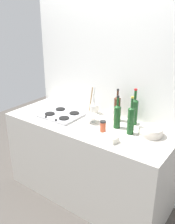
% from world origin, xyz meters
% --- Properties ---
extents(ground_plane, '(6.00, 6.00, 0.00)m').
position_xyz_m(ground_plane, '(0.00, 0.00, 0.00)').
color(ground_plane, '#47423D').
rests_on(ground_plane, ground).
extents(counter_block, '(1.80, 0.70, 0.90)m').
position_xyz_m(counter_block, '(0.00, 0.00, 0.45)').
color(counter_block, beige).
rests_on(counter_block, ground).
extents(backsplash_panel, '(1.90, 0.06, 2.36)m').
position_xyz_m(backsplash_panel, '(0.00, 0.38, 1.18)').
color(backsplash_panel, white).
rests_on(backsplash_panel, ground).
extents(stovetop_hob, '(0.41, 0.39, 0.04)m').
position_xyz_m(stovetop_hob, '(-0.34, -0.02, 0.91)').
color(stovetop_hob, '#B2B2B7').
rests_on(stovetop_hob, counter_block).
extents(plate_stack, '(0.23, 0.23, 0.08)m').
position_xyz_m(plate_stack, '(0.64, 0.12, 0.94)').
color(plate_stack, silver).
rests_on(plate_stack, counter_block).
extents(wine_bottle_leftmost, '(0.07, 0.07, 0.33)m').
position_xyz_m(wine_bottle_leftmost, '(0.30, 0.08, 1.03)').
color(wine_bottle_leftmost, '#19471E').
rests_on(wine_bottle_leftmost, counter_block).
extents(wine_bottle_mid_left, '(0.07, 0.07, 0.34)m').
position_xyz_m(wine_bottle_mid_left, '(0.21, 0.23, 1.04)').
color(wine_bottle_mid_left, '#472314').
rests_on(wine_bottle_mid_left, counter_block).
extents(wine_bottle_mid_right, '(0.06, 0.06, 0.37)m').
position_xyz_m(wine_bottle_mid_right, '(0.47, 0.04, 1.04)').
color(wine_bottle_mid_right, '#19471E').
rests_on(wine_bottle_mid_right, counter_block).
extents(wine_bottle_rightmost, '(0.07, 0.07, 0.37)m').
position_xyz_m(wine_bottle_rightmost, '(0.40, 0.26, 1.05)').
color(wine_bottle_rightmost, '#19471E').
rests_on(wine_bottle_rightmost, counter_block).
extents(mixing_bowl, '(0.15, 0.15, 0.07)m').
position_xyz_m(mixing_bowl, '(0.04, 0.04, 0.94)').
color(mixing_bowl, white).
rests_on(mixing_bowl, counter_block).
extents(butter_dish, '(0.17, 0.11, 0.05)m').
position_xyz_m(butter_dish, '(0.39, -0.20, 0.93)').
color(butter_dish, silver).
rests_on(butter_dish, counter_block).
extents(utensil_crock, '(0.10, 0.10, 0.31)m').
position_xyz_m(utensil_crock, '(-0.10, 0.25, 0.96)').
color(utensil_crock, silver).
rests_on(utensil_crock, counter_block).
extents(condiment_jar_front, '(0.06, 0.06, 0.11)m').
position_xyz_m(condiment_jar_front, '(0.24, -0.08, 0.96)').
color(condiment_jar_front, '#C64C2D').
rests_on(condiment_jar_front, counter_block).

